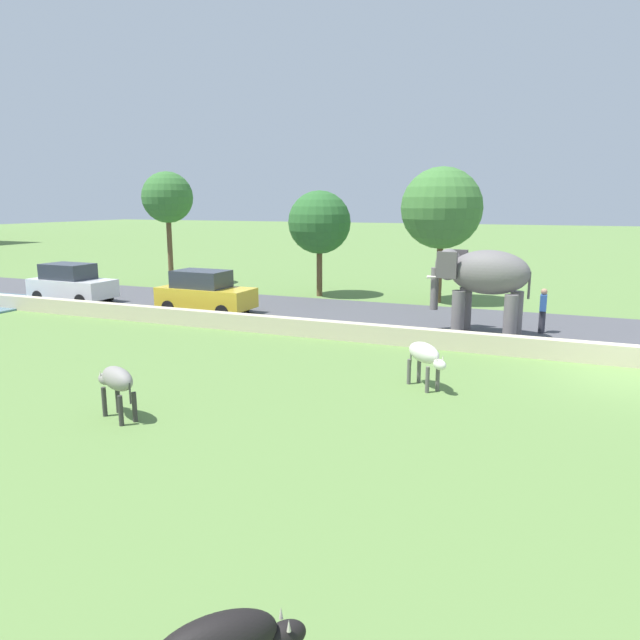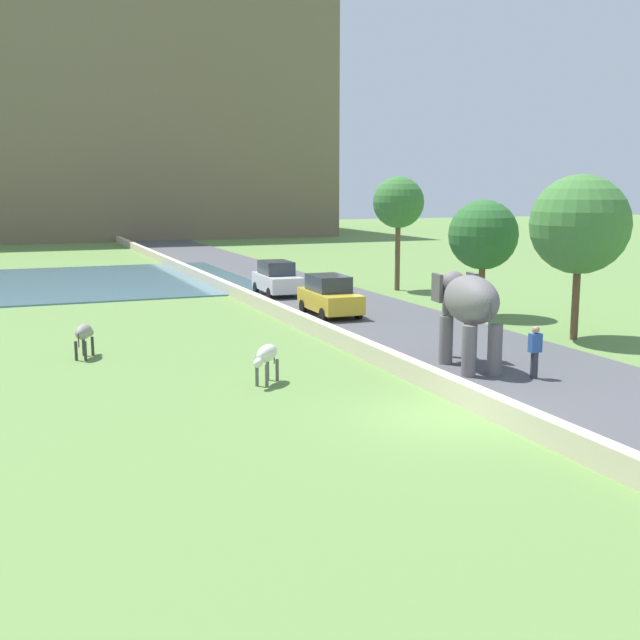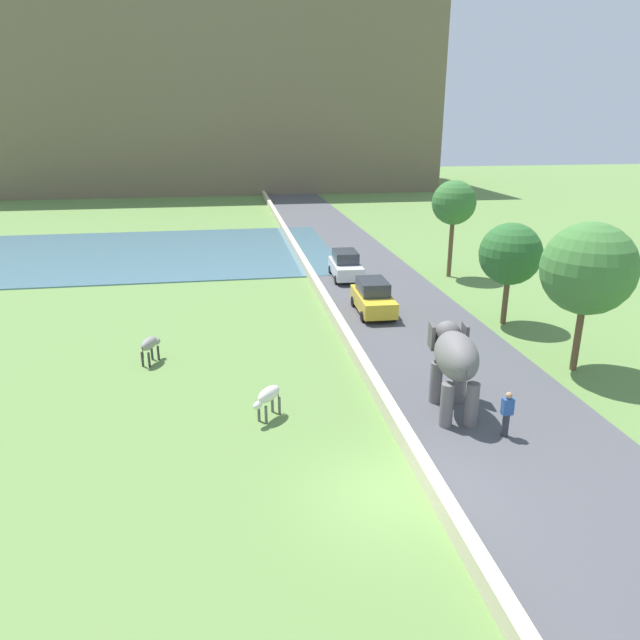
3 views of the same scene
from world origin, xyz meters
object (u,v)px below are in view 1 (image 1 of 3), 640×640
at_px(cow_grey, 116,381).
at_px(car_yellow, 205,292).
at_px(cow_white, 425,356).
at_px(car_white, 71,283).
at_px(person_beside_elephant, 543,310).
at_px(elephant, 482,278).

bearing_deg(cow_grey, car_yellow, 24.22).
bearing_deg(cow_white, cow_grey, 128.83).
relative_size(car_white, car_yellow, 1.00).
bearing_deg(cow_white, car_yellow, 58.85).
bearing_deg(person_beside_elephant, cow_grey, 145.82).
relative_size(car_white, cow_grey, 2.89).
relative_size(car_yellow, cow_grey, 2.88).
bearing_deg(cow_grey, cow_white, -51.17).
xyz_separation_m(elephant, person_beside_elephant, (1.08, -1.99, -1.16)).
relative_size(person_beside_elephant, car_yellow, 0.40).
relative_size(elephant, car_white, 0.88).
distance_m(elephant, cow_grey, 12.61).
height_order(person_beside_elephant, car_white, car_white).
bearing_deg(car_white, cow_white, -109.78).
distance_m(person_beside_elephant, cow_white, 7.90).
xyz_separation_m(elephant, cow_grey, (-10.93, 6.17, -1.20)).
relative_size(person_beside_elephant, cow_white, 1.29).
distance_m(elephant, cow_white, 6.53).
bearing_deg(person_beside_elephant, car_white, 93.14).
height_order(elephant, car_white, elephant).
bearing_deg(elephant, car_white, 90.09).
bearing_deg(elephant, car_yellow, 90.16).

